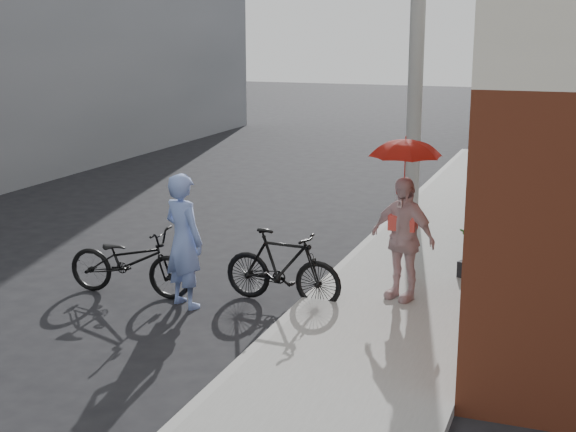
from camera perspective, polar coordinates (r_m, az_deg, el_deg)
The scene contains 11 objects.
ground at distance 10.42m, azimuth -4.21°, elevation -6.42°, with size 80.00×80.00×0.00m, color black.
sidewalk at distance 11.61m, azimuth 9.47°, elevation -4.16°, with size 2.20×24.00×0.12m, color gray.
curb at distance 11.87m, azimuth 3.96°, elevation -3.62°, with size 0.12×24.00×0.12m, color #9E9E99.
utility_pole at distance 15.21m, azimuth 9.19°, elevation 13.11°, with size 0.28×0.28×7.00m, color #9E9E99.
officer at distance 10.25m, azimuth -7.43°, elevation -1.75°, with size 0.63×0.42×1.74m, color #7A94D9.
bike_left at distance 10.90m, azimuth -11.18°, elevation -3.19°, with size 0.62×1.77×0.93m, color black.
bike_right at distance 10.37m, azimuth -0.39°, elevation -3.64°, with size 0.46×1.62×0.98m, color black.
kimono_woman at distance 10.21m, azimuth 8.14°, elevation -1.59°, with size 0.93×0.39×1.58m, color beige.
parasol at distance 9.97m, azimuth 8.36°, elevation 4.92°, with size 0.86×0.86×0.76m, color red.
planter at distance 11.46m, azimuth 13.37°, elevation -3.69°, with size 0.43×0.43×0.23m, color black.
potted_plant at distance 11.35m, azimuth 13.48°, elevation -1.68°, with size 0.54×0.47×0.60m, color #35712D.
Camera 1 is at (4.13, -8.90, 3.52)m, focal length 50.00 mm.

